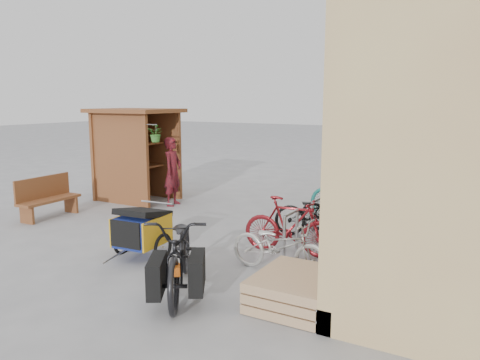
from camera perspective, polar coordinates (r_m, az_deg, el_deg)
The scene contains 17 objects.
ground at distance 8.89m, azimuth -7.69°, elevation -7.53°, with size 80.00×80.00×0.00m, color #9C9C9F.
kiosk at distance 12.54m, azimuth -12.92°, elevation 4.60°, with size 2.49×1.65×2.40m.
bike_rack at distance 9.80m, azimuth 11.85°, elevation -2.90°, with size 0.05×5.35×0.86m.
pallet_stack at distance 6.24m, azimuth 6.90°, elevation -13.13°, with size 1.00×1.20×0.40m.
bench at distance 11.37m, azimuth -22.47°, elevation -1.91°, with size 0.51×1.49×0.93m.
shopping_carts at distance 13.59m, azimuth 20.12°, elevation 0.66°, with size 0.59×1.99×1.06m.
child_trailer at distance 8.07m, azimuth -11.90°, elevation -5.79°, with size 0.93×1.53×0.89m.
cargo_bike at distance 6.51m, azimuth -7.23°, elevation -8.78°, with size 1.78×2.27×1.15m.
person_kiosk at distance 11.80m, azimuth -8.20°, elevation 1.03°, with size 0.62×0.41×1.71m, color maroon.
bike_0 at distance 7.22m, azimuth 4.81°, elevation -8.02°, with size 0.57×1.63×0.86m, color beige.
bike_1 at distance 8.06m, azimuth 6.15°, elevation -5.59°, with size 0.47×1.67×1.00m, color maroon.
bike_2 at distance 9.18m, azimuth 9.81°, elevation -4.01°, with size 0.62×1.78×0.93m, color black.
bike_3 at distance 9.41m, azimuth 11.66°, elevation -3.79°, with size 0.43×1.52×0.91m, color black.
bike_4 at distance 10.05m, azimuth 13.39°, elevation -2.73°, with size 0.66×1.90×1.00m, color beige.
bike_5 at distance 10.69m, azimuth 13.22°, elevation -1.85°, with size 0.49×1.75×1.05m, color teal.
bike_6 at distance 11.41m, azimuth 14.77°, elevation -1.54°, with size 0.60×1.73×0.91m, color black.
bike_7 at distance 11.64m, azimuth 14.49°, elevation -1.02°, with size 0.48×1.71×1.03m, color pink.
Camera 1 is at (5.20, -6.71, 2.63)m, focal length 35.00 mm.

